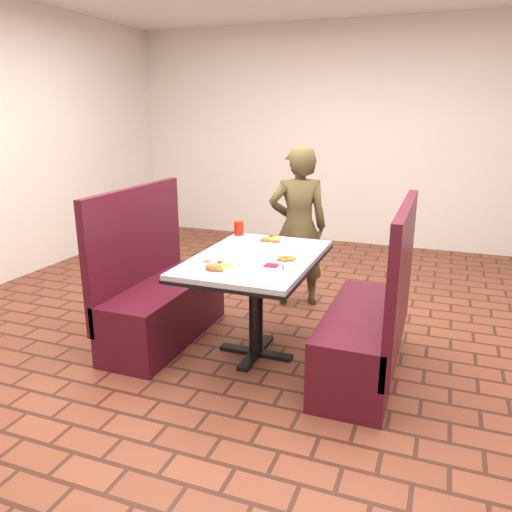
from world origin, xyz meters
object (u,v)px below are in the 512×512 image
Objects in this scene: dining_table at (256,269)px; plantain_plate at (286,260)px; near_dinner_plate at (217,266)px; red_tumbler at (239,228)px; booth_bench_left at (159,298)px; diner_person at (298,227)px; far_dinner_plate at (271,239)px; booth_bench_right at (369,329)px.

dining_table is 6.38× the size of plantain_plate.
near_dinner_plate is 0.93m from red_tumbler.
dining_table is 0.26m from plantain_plate.
plantain_plate is (1.03, -0.05, 0.43)m from booth_bench_left.
diner_person is at bearing 54.42° from booth_bench_left.
red_tumbler is at bearing 123.63° from dining_table.
near_dinner_plate is at bearing -75.62° from red_tumbler.
far_dinner_plate is 1.31× the size of plantain_plate.
red_tumbler is (-0.35, 0.52, 0.15)m from dining_table.
dining_table is at bearing 67.75° from diner_person.
booth_bench_left reaches higher than dining_table.
near_dinner_plate is 0.48m from plantain_plate.
plantain_plate is at bearing 44.24° from near_dinner_plate.
dining_table is at bearing -85.81° from far_dinner_plate.
dining_table is 0.86m from booth_bench_right.
plantain_plate is at bearing -174.89° from booth_bench_right.
booth_bench_right reaches higher than far_dinner_plate.
booth_bench_right reaches higher than near_dinner_plate.
booth_bench_left is 10.70× the size of red_tumbler.
diner_person is at bearing 88.79° from far_dinner_plate.
near_dinner_plate is at bearing 63.16° from diner_person.
plantain_plate is (0.24, -1.15, 0.04)m from diner_person.
dining_table is 0.86m from booth_bench_left.
booth_bench_left is 0.97m from far_dinner_plate.
dining_table is 1.01× the size of booth_bench_right.
far_dinner_plate is at bearing 94.19° from dining_table.
diner_person is at bearing 90.75° from dining_table.
booth_bench_right is at bearing 0.00° from dining_table.
diner_person is at bearing 126.56° from booth_bench_right.
plantain_plate is at bearing -12.46° from dining_table.
booth_bench_right is 0.84× the size of diner_person.
far_dinner_plate is 0.34m from red_tumbler.
dining_table is 4.86× the size of far_dinner_plate.
near_dinner_plate reaches higher than dining_table.
near_dinner_plate reaches higher than far_dinner_plate.
dining_table is at bearing 180.00° from booth_bench_right.
red_tumbler is (0.45, 0.52, 0.48)m from booth_bench_left.
booth_bench_left is at bearing 150.63° from near_dinner_plate.
booth_bench_left is (-0.80, 0.00, -0.32)m from dining_table.
red_tumbler reaches higher than near_dinner_plate.
dining_table is 4.90× the size of near_dinner_plate.
far_dinner_plate is at bearing 154.40° from booth_bench_right.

